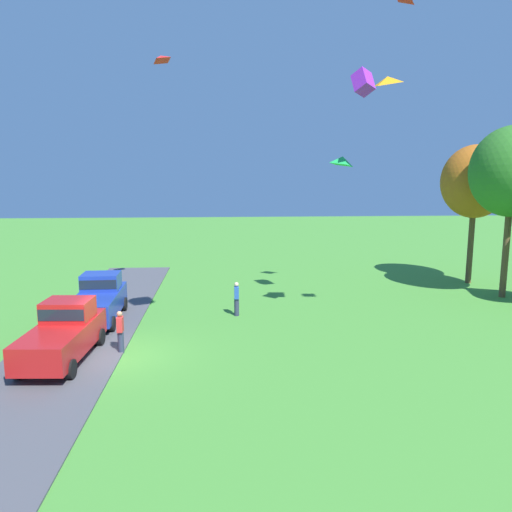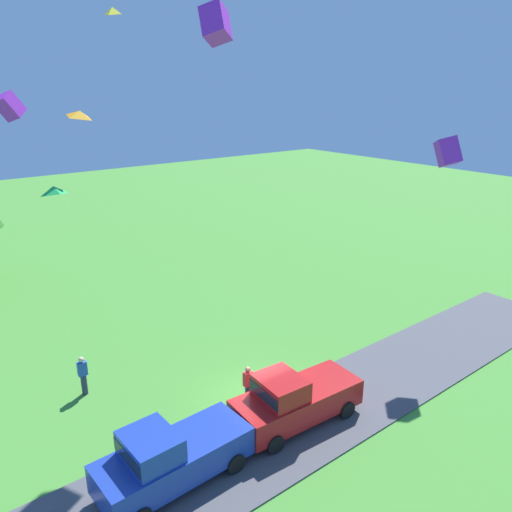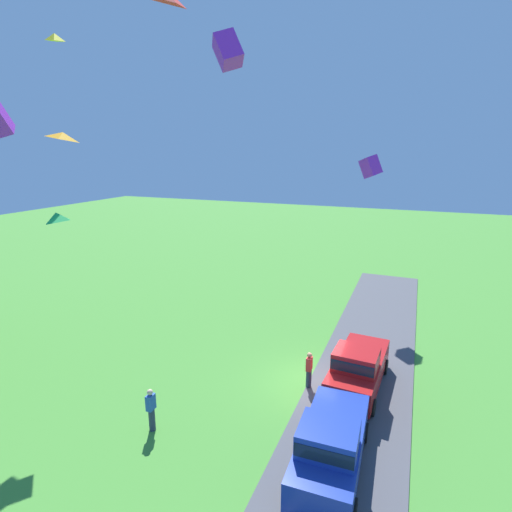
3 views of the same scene
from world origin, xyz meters
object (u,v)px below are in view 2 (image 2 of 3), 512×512
Objects in this scene: kite_box_mid_center at (448,152)px; kite_diamond_low_drifter at (54,190)px; person_beside_suv at (248,385)px; kite_box_trailing_tail at (10,106)px; car_pickup_mid_row at (169,457)px; person_on_lawn at (83,375)px; car_pickup_far_end at (293,399)px; kite_diamond_high_left at (112,11)px; kite_box_over_trees at (216,24)px; kite_diamond_near_flag at (80,114)px.

kite_diamond_low_drifter is (-14.57, 10.36, -1.62)m from kite_box_mid_center.
person_beside_suv is 1.71× the size of kite_box_trailing_tail.
car_pickup_mid_row is 16.14m from kite_box_trailing_tail.
car_pickup_mid_row reaches higher than person_beside_suv.
person_on_lawn is 6.79m from person_beside_suv.
kite_diamond_low_drifter reaches higher than car_pickup_far_end.
car_pickup_mid_row is at bearing -111.39° from kite_diamond_high_left.
kite_box_over_trees is (1.37, 6.62, 13.29)m from car_pickup_far_end.
kite_box_trailing_tail is at bearing 112.86° from car_pickup_far_end.
kite_box_mid_center reaches higher than car_pickup_mid_row.
kite_box_mid_center reaches higher than person_beside_suv.
car_pickup_far_end is 5.11× the size of kite_box_trailing_tail.
person_on_lawn is 1.71× the size of kite_box_trailing_tail.
person_on_lawn is 19.18m from kite_diamond_high_left.
kite_diamond_near_flag reaches higher than kite_box_mid_center.
kite_diamond_high_left is at bearing 45.35° from kite_diamond_near_flag.
kite_diamond_near_flag reaches higher than car_pickup_mid_row.
kite_box_mid_center reaches higher than kite_diamond_low_drifter.
kite_box_over_trees is at bearing 67.09° from person_beside_suv.
person_on_lawn is at bearing -91.10° from kite_box_trailing_tail.
car_pickup_mid_row is 6.61m from person_on_lawn.
kite_diamond_near_flag is at bearing 120.41° from kite_box_over_trees.
kite_box_over_trees is 1.48× the size of kite_diamond_high_left.
person_beside_suv is at bearing -65.99° from kite_box_trailing_tail.
kite_diamond_high_left is 7.27m from kite_diamond_near_flag.
person_on_lawn is 1.45× the size of kite_box_mid_center.
kite_box_over_trees reaches higher than kite_box_mid_center.
person_on_lawn is 1.30× the size of kite_box_over_trees.
kite_diamond_high_left reaches higher than person_on_lawn.
kite_diamond_near_flag is (-3.66, 6.24, -3.62)m from kite_box_over_trees.
car_pickup_mid_row is at bearing -86.70° from person_on_lawn.
kite_diamond_low_drifter is at bearing -147.48° from kite_diamond_near_flag.
kite_diamond_high_left reaches higher than kite_box_over_trees.
person_on_lawn is at bearing 160.75° from kite_box_mid_center.
car_pickup_mid_row is 17.40m from kite_box_mid_center.
kite_box_trailing_tail is (-1.05, 1.11, 3.62)m from kite_diamond_low_drifter.
kite_diamond_low_drifter is (-5.67, 4.96, -6.81)m from kite_box_over_trees.
kite_box_mid_center reaches higher than person_on_lawn.
car_pickup_far_end is (5.09, -0.12, 0.00)m from car_pickup_mid_row.
kite_diamond_low_drifter is at bearing 76.55° from person_on_lawn.
kite_box_over_trees is (1.95, 4.62, 13.52)m from person_beside_suv.
kite_diamond_high_left is at bearing 82.43° from person_beside_suv.
kite_diamond_near_flag reaches higher than person_beside_suv.
kite_diamond_high_left is at bearing 41.32° from kite_diamond_low_drifter.
kite_box_mid_center is at bearing 6.77° from car_pickup_far_end.
kite_diamond_high_left is (1.35, 16.55, 14.76)m from car_pickup_far_end.
kite_box_mid_center is (15.73, -5.49, 8.34)m from person_on_lawn.
car_pickup_far_end is 22.22m from kite_diamond_high_left.
kite_box_trailing_tail is at bearing 143.70° from kite_box_mid_center.
kite_box_trailing_tail is (-6.70, -3.86, -4.65)m from kite_diamond_high_left.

